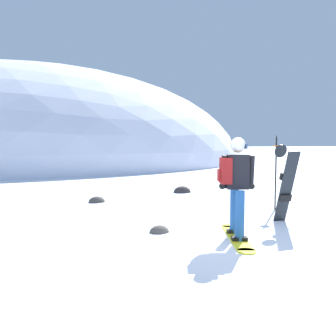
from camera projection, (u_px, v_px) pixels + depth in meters
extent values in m
plane|color=white|center=(227.00, 246.00, 5.43)|extent=(300.00, 300.00, 0.00)
ellipsoid|color=silver|center=(35.00, 162.00, 30.78)|extent=(36.48, 32.83, 16.21)
cube|color=yellow|center=(237.00, 237.00, 5.89)|extent=(0.77, 1.57, 0.02)
cylinder|color=yellow|center=(229.00, 226.00, 6.66)|extent=(0.28, 0.28, 0.02)
cylinder|color=yellow|center=(247.00, 251.00, 5.11)|extent=(0.28, 0.28, 0.02)
cube|color=black|center=(234.00, 231.00, 6.12)|extent=(0.28, 0.21, 0.06)
cube|color=black|center=(239.00, 239.00, 5.64)|extent=(0.28, 0.21, 0.06)
cylinder|color=#235699|center=(234.00, 210.00, 6.09)|extent=(0.15, 0.15, 0.82)
cylinder|color=#235699|center=(240.00, 216.00, 5.62)|extent=(0.15, 0.15, 0.82)
cube|color=black|center=(238.00, 172.00, 5.81)|extent=(0.41, 0.32, 0.58)
cylinder|color=black|center=(224.00, 172.00, 5.81)|extent=(0.15, 0.20, 0.57)
cylinder|color=black|center=(251.00, 172.00, 5.80)|extent=(0.15, 0.20, 0.57)
sphere|color=black|center=(222.00, 186.00, 5.86)|extent=(0.11, 0.11, 0.11)
sphere|color=black|center=(252.00, 186.00, 5.86)|extent=(0.11, 0.11, 0.11)
cube|color=maroon|center=(226.00, 171.00, 5.80)|extent=(0.26, 0.32, 0.44)
cube|color=maroon|center=(220.00, 175.00, 5.81)|extent=(0.12, 0.21, 0.20)
sphere|color=beige|center=(238.00, 147.00, 5.78)|extent=(0.21, 0.21, 0.21)
sphere|color=silver|center=(238.00, 145.00, 5.77)|extent=(0.25, 0.25, 0.25)
cube|color=navy|center=(246.00, 147.00, 5.77)|extent=(0.08, 0.17, 0.08)
cube|color=black|center=(287.00, 187.00, 6.94)|extent=(0.28, 0.45, 1.46)
cylinder|color=black|center=(281.00, 151.00, 7.09)|extent=(0.28, 0.10, 0.28)
cube|color=black|center=(286.00, 176.00, 6.95)|extent=(0.25, 0.11, 0.15)
cube|color=black|center=(285.00, 198.00, 6.98)|extent=(0.25, 0.11, 0.15)
cylinder|color=black|center=(276.00, 174.00, 8.33)|extent=(0.04, 0.04, 1.74)
cylinder|color=orange|center=(276.00, 146.00, 8.28)|extent=(0.20, 0.20, 0.02)
cone|color=black|center=(277.00, 137.00, 8.27)|extent=(0.04, 0.04, 0.08)
ellipsoid|color=#4C4742|center=(97.00, 202.00, 9.47)|extent=(0.45, 0.38, 0.32)
ellipsoid|color=#383333|center=(182.00, 192.00, 11.36)|extent=(0.58, 0.49, 0.41)
ellipsoid|color=#4C4742|center=(159.00, 232.00, 6.25)|extent=(0.36, 0.31, 0.25)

